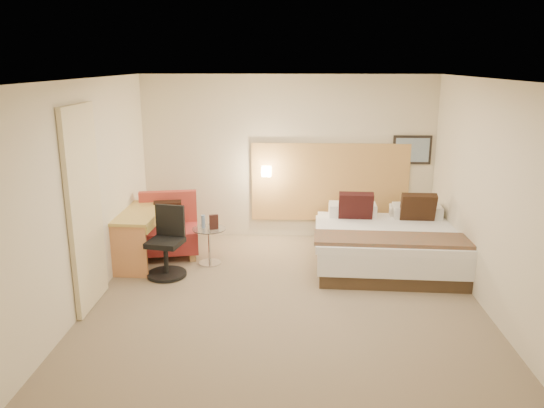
{
  "coord_description": "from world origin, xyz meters",
  "views": [
    {
      "loc": [
        0.06,
        -6.15,
        2.89
      ],
      "look_at": [
        -0.2,
        0.69,
        1.05
      ],
      "focal_mm": 35.0,
      "sensor_mm": 36.0,
      "label": 1
    }
  ],
  "objects_px": {
    "desk": "(142,222)",
    "desk_chair": "(167,248)",
    "bed": "(387,242)",
    "side_table": "(210,244)",
    "lounge_chair": "(169,230)"
  },
  "relations": [
    {
      "from": "side_table",
      "to": "desk_chair",
      "type": "height_order",
      "value": "desk_chair"
    },
    {
      "from": "bed",
      "to": "desk_chair",
      "type": "distance_m",
      "value": 3.17
    },
    {
      "from": "side_table",
      "to": "desk_chair",
      "type": "xyz_separation_m",
      "value": [
        -0.52,
        -0.45,
        0.1
      ]
    },
    {
      "from": "lounge_chair",
      "to": "desk",
      "type": "bearing_deg",
      "value": -126.92
    },
    {
      "from": "lounge_chair",
      "to": "bed",
      "type": "bearing_deg",
      "value": -5.41
    },
    {
      "from": "side_table",
      "to": "bed",
      "type": "bearing_deg",
      "value": 2.15
    },
    {
      "from": "bed",
      "to": "side_table",
      "type": "distance_m",
      "value": 2.61
    },
    {
      "from": "lounge_chair",
      "to": "side_table",
      "type": "bearing_deg",
      "value": -30.58
    },
    {
      "from": "lounge_chair",
      "to": "side_table",
      "type": "xyz_separation_m",
      "value": [
        0.69,
        -0.41,
        -0.07
      ]
    },
    {
      "from": "side_table",
      "to": "desk_chair",
      "type": "distance_m",
      "value": 0.69
    },
    {
      "from": "lounge_chair",
      "to": "desk",
      "type": "height_order",
      "value": "lounge_chair"
    },
    {
      "from": "desk",
      "to": "desk_chair",
      "type": "xyz_separation_m",
      "value": [
        0.46,
        -0.47,
        -0.22
      ]
    },
    {
      "from": "bed",
      "to": "side_table",
      "type": "bearing_deg",
      "value": -177.85
    },
    {
      "from": "bed",
      "to": "desk",
      "type": "height_order",
      "value": "bed"
    },
    {
      "from": "bed",
      "to": "desk_chair",
      "type": "height_order",
      "value": "bed"
    }
  ]
}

